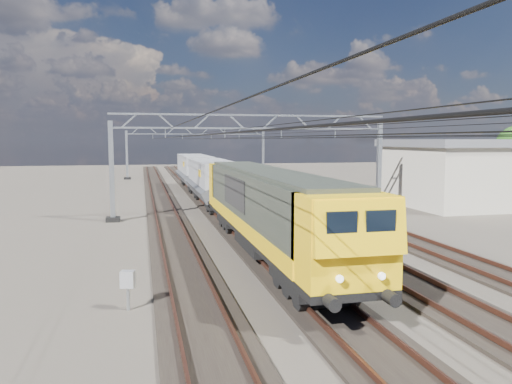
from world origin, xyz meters
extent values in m
plane|color=#28231E|center=(0.00, 0.00, 0.00)|extent=(160.00, 160.00, 0.00)
cube|color=black|center=(-6.00, 0.00, 0.06)|extent=(2.60, 140.00, 0.12)
cube|color=brown|center=(-6.72, 0.00, 0.22)|extent=(0.08, 140.00, 0.16)
cube|color=brown|center=(-5.28, 0.00, 0.22)|extent=(0.08, 140.00, 0.16)
cube|color=black|center=(-2.00, 0.00, 0.06)|extent=(2.60, 140.00, 0.12)
cube|color=brown|center=(-2.72, 0.00, 0.22)|extent=(0.08, 140.00, 0.16)
cube|color=brown|center=(-1.28, 0.00, 0.22)|extent=(0.08, 140.00, 0.16)
cube|color=black|center=(2.00, 0.00, 0.06)|extent=(2.60, 140.00, 0.12)
cube|color=brown|center=(1.28, 0.00, 0.22)|extent=(0.08, 140.00, 0.16)
cube|color=brown|center=(2.72, 0.00, 0.22)|extent=(0.08, 140.00, 0.16)
cube|color=black|center=(6.00, 0.00, 0.06)|extent=(2.60, 140.00, 0.12)
cube|color=brown|center=(5.28, 0.00, 0.22)|extent=(0.08, 140.00, 0.16)
cube|color=brown|center=(6.72, 0.00, 0.22)|extent=(0.08, 140.00, 0.16)
cube|color=#9AA1A8|center=(-9.50, 4.00, 3.30)|extent=(0.30, 0.30, 6.60)
cube|color=#9AA1A8|center=(9.50, 4.00, 3.30)|extent=(0.30, 0.30, 6.60)
cube|color=black|center=(-9.50, 4.00, 0.15)|extent=(0.90, 0.90, 0.30)
cube|color=black|center=(9.50, 4.00, 0.15)|extent=(0.90, 0.90, 0.30)
cube|color=#9AA1A8|center=(0.00, 4.00, 7.05)|extent=(19.30, 0.18, 0.12)
cube|color=#9AA1A8|center=(0.00, 4.00, 6.15)|extent=(19.30, 0.18, 0.12)
cube|color=#9AA1A8|center=(-8.31, 4.00, 6.60)|extent=(1.03, 0.10, 0.94)
cube|color=#9AA1A8|center=(-5.94, 4.00, 6.60)|extent=(1.03, 0.10, 0.94)
cube|color=#9AA1A8|center=(-3.56, 4.00, 6.60)|extent=(1.03, 0.10, 0.94)
cube|color=#9AA1A8|center=(-1.19, 4.00, 6.60)|extent=(1.03, 0.10, 0.94)
cube|color=#9AA1A8|center=(1.19, 4.00, 6.60)|extent=(1.03, 0.10, 0.94)
cube|color=#9AA1A8|center=(3.56, 4.00, 6.60)|extent=(1.03, 0.10, 0.94)
cube|color=#9AA1A8|center=(5.94, 4.00, 6.60)|extent=(1.03, 0.10, 0.94)
cube|color=#9AA1A8|center=(8.31, 4.00, 6.60)|extent=(1.03, 0.10, 0.94)
cube|color=#9AA1A8|center=(-6.00, 4.00, 5.82)|extent=(0.06, 0.06, 0.65)
cube|color=#9AA1A8|center=(-2.00, 4.00, 5.82)|extent=(0.06, 0.06, 0.65)
cube|color=#9AA1A8|center=(2.00, 4.00, 5.82)|extent=(0.06, 0.06, 0.65)
cube|color=#9AA1A8|center=(6.00, 4.00, 5.82)|extent=(0.06, 0.06, 0.65)
cube|color=#9AA1A8|center=(-9.50, 40.00, 3.30)|extent=(0.30, 0.30, 6.60)
cube|color=#9AA1A8|center=(9.50, 40.00, 3.30)|extent=(0.30, 0.30, 6.60)
cube|color=black|center=(-9.50, 40.00, 0.15)|extent=(0.90, 0.90, 0.30)
cube|color=black|center=(9.50, 40.00, 0.15)|extent=(0.90, 0.90, 0.30)
cube|color=#9AA1A8|center=(0.00, 40.00, 7.05)|extent=(19.30, 0.18, 0.12)
cube|color=#9AA1A8|center=(0.00, 40.00, 6.15)|extent=(19.30, 0.18, 0.12)
cube|color=#9AA1A8|center=(-8.31, 40.00, 6.60)|extent=(1.03, 0.10, 0.94)
cube|color=#9AA1A8|center=(-5.94, 40.00, 6.60)|extent=(1.03, 0.10, 0.94)
cube|color=#9AA1A8|center=(-3.56, 40.00, 6.60)|extent=(1.03, 0.10, 0.94)
cube|color=#9AA1A8|center=(-1.19, 40.00, 6.60)|extent=(1.03, 0.10, 0.94)
cube|color=#9AA1A8|center=(1.19, 40.00, 6.60)|extent=(1.03, 0.10, 0.94)
cube|color=#9AA1A8|center=(3.56, 40.00, 6.60)|extent=(1.03, 0.10, 0.94)
cube|color=#9AA1A8|center=(5.94, 40.00, 6.60)|extent=(1.03, 0.10, 0.94)
cube|color=#9AA1A8|center=(8.31, 40.00, 6.60)|extent=(1.03, 0.10, 0.94)
cube|color=#9AA1A8|center=(-6.00, 40.00, 5.82)|extent=(0.06, 0.06, 0.65)
cube|color=#9AA1A8|center=(-2.00, 40.00, 5.82)|extent=(0.06, 0.06, 0.65)
cube|color=#9AA1A8|center=(2.00, 40.00, 5.82)|extent=(0.06, 0.06, 0.65)
cube|color=#9AA1A8|center=(6.00, 40.00, 5.82)|extent=(0.06, 0.06, 0.65)
cylinder|color=black|center=(-6.00, 8.00, 5.50)|extent=(0.03, 140.00, 0.03)
cylinder|color=black|center=(-6.00, 8.00, 6.00)|extent=(0.03, 140.00, 0.03)
cylinder|color=black|center=(-2.00, 8.00, 5.50)|extent=(0.03, 140.00, 0.03)
cylinder|color=black|center=(-2.00, 8.00, 6.00)|extent=(0.03, 140.00, 0.03)
cylinder|color=black|center=(2.00, 8.00, 5.50)|extent=(0.03, 140.00, 0.03)
cylinder|color=black|center=(2.00, 8.00, 6.00)|extent=(0.03, 140.00, 0.03)
cylinder|color=black|center=(6.00, 8.00, 5.50)|extent=(0.03, 140.00, 0.03)
cylinder|color=black|center=(6.00, 8.00, 6.00)|extent=(0.03, 140.00, 0.03)
cube|color=black|center=(-2.00, -14.17, 0.75)|extent=(2.20, 3.60, 0.60)
cube|color=black|center=(-2.00, -1.17, 0.75)|extent=(2.20, 3.60, 0.60)
cube|color=black|center=(-2.00, -7.67, 1.13)|extent=(2.65, 20.00, 0.25)
cube|color=black|center=(-2.00, -7.67, 0.75)|extent=(2.20, 4.50, 0.75)
cube|color=#2A3028|center=(-2.00, -7.67, 2.55)|extent=(2.65, 17.00, 2.60)
cube|color=yellow|center=(-3.34, -7.67, 1.55)|extent=(0.04, 17.00, 0.60)
cube|color=yellow|center=(-0.66, -7.67, 1.55)|extent=(0.04, 17.00, 0.60)
cube|color=black|center=(-3.35, -6.67, 2.90)|extent=(0.05, 5.00, 1.40)
cube|color=black|center=(-0.65, -6.67, 2.90)|extent=(0.05, 5.00, 1.40)
cube|color=#2A3028|center=(-2.00, -7.67, 3.92)|extent=(2.25, 18.00, 0.15)
cube|color=yellow|center=(-2.00, -16.77, 2.55)|extent=(2.65, 1.80, 2.60)
cube|color=yellow|center=(-2.00, -17.72, 3.05)|extent=(2.60, 0.46, 1.52)
cube|color=black|center=(-2.55, -17.82, 3.15)|extent=(0.85, 0.08, 0.75)
cube|color=black|center=(-1.45, -17.82, 3.15)|extent=(0.85, 0.08, 0.75)
cylinder|color=black|center=(-2.85, -17.97, 1.15)|extent=(0.36, 0.50, 0.36)
cylinder|color=black|center=(-1.15, -17.97, 1.15)|extent=(0.36, 0.50, 0.36)
cylinder|color=white|center=(-2.60, -17.87, 1.75)|extent=(0.20, 0.08, 0.20)
cylinder|color=white|center=(-1.40, -17.87, 1.75)|extent=(0.20, 0.08, 0.20)
cube|color=yellow|center=(-2.00, 1.43, 2.55)|extent=(2.65, 1.80, 2.60)
cube|color=yellow|center=(-2.00, 2.38, 3.05)|extent=(2.60, 0.46, 1.52)
cube|color=black|center=(-2.55, 2.48, 3.15)|extent=(0.85, 0.08, 0.75)
cube|color=black|center=(-1.45, 2.48, 3.15)|extent=(0.85, 0.08, 0.75)
cylinder|color=black|center=(-2.85, 2.63, 1.15)|extent=(0.36, 0.50, 0.36)
cylinder|color=black|center=(-1.15, 2.63, 1.15)|extent=(0.36, 0.50, 0.36)
cylinder|color=white|center=(-2.60, 2.53, 1.75)|extent=(0.20, 0.08, 0.20)
cylinder|color=white|center=(-1.40, 2.53, 1.75)|extent=(0.20, 0.08, 0.20)
cube|color=black|center=(-2.00, 5.53, 0.72)|extent=(2.20, 2.60, 0.55)
cube|color=black|center=(-2.00, 14.53, 0.72)|extent=(2.20, 2.60, 0.55)
cube|color=black|center=(-2.00, 10.03, 1.08)|extent=(2.40, 13.00, 0.20)
cube|color=gray|center=(-2.00, 10.03, 2.80)|extent=(2.80, 12.00, 1.80)
cube|color=#4D5055|center=(-2.95, 10.03, 1.55)|extent=(1.48, 12.00, 1.36)
cube|color=#4D5055|center=(-1.05, 10.03, 1.55)|extent=(1.48, 12.00, 1.36)
cube|color=yellow|center=(-3.42, 7.03, 2.90)|extent=(0.04, 1.20, 0.50)
cube|color=black|center=(-2.00, 19.73, 0.72)|extent=(2.20, 2.60, 0.55)
cube|color=black|center=(-2.00, 28.73, 0.72)|extent=(2.20, 2.60, 0.55)
cube|color=black|center=(-2.00, 24.23, 1.08)|extent=(2.40, 13.00, 0.20)
cube|color=gray|center=(-2.00, 24.23, 2.80)|extent=(2.80, 12.00, 1.80)
cube|color=#4D5055|center=(-2.95, 24.23, 1.55)|extent=(1.48, 12.00, 1.36)
cube|color=#4D5055|center=(-1.05, 24.23, 1.55)|extent=(1.48, 12.00, 1.36)
cube|color=yellow|center=(-3.42, 21.23, 2.90)|extent=(0.04, 1.20, 0.50)
cube|color=#9AA1A8|center=(-8.10, -13.99, 0.37)|extent=(0.10, 0.10, 0.74)
cube|color=#A3A5AA|center=(-8.10, -13.99, 1.01)|extent=(0.49, 0.41, 0.53)
cube|color=#BDB7A6|center=(22.00, 6.00, 2.40)|extent=(18.00, 10.00, 4.80)
cube|color=slate|center=(22.00, 6.00, 5.10)|extent=(18.60, 10.60, 0.60)
camera|label=1|loc=(-7.58, -29.78, 5.37)|focal=35.00mm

